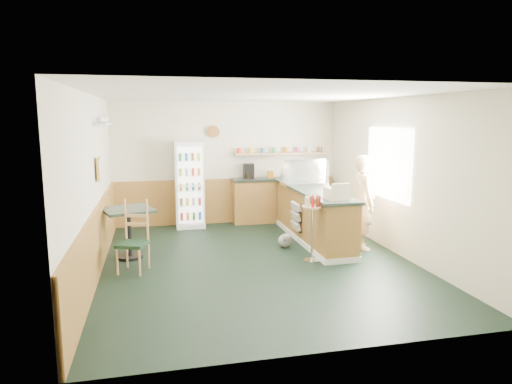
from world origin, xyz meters
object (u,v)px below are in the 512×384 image
object	(u,v)px
drinks_fridge	(189,185)
shopkeeper	(363,202)
condiment_stand	(312,218)
cafe_chair	(132,234)
cash_register	(337,193)
cafe_table	(128,223)
display_case	(304,173)

from	to	relation	value
drinks_fridge	shopkeeper	xyz separation A→B (m)	(2.92, -2.37, -0.08)
condiment_stand	shopkeeper	bearing A→B (deg)	23.73
drinks_fridge	cafe_chair	size ratio (longest dim) A/B	1.67
condiment_stand	cafe_chair	world-z (taller)	cafe_chair
cash_register	cafe_table	world-z (taller)	cash_register
drinks_fridge	cafe_chair	world-z (taller)	drinks_fridge
drinks_fridge	shopkeeper	world-z (taller)	drinks_fridge
display_case	cafe_table	xyz separation A→B (m)	(-3.40, -0.90, -0.66)
condiment_stand	cafe_table	bearing A→B (deg)	164.06
shopkeeper	cafe_table	world-z (taller)	shopkeeper
cash_register	condiment_stand	xyz separation A→B (m)	(-0.44, -0.07, -0.38)
display_case	cash_register	world-z (taller)	display_case
cafe_table	cash_register	bearing A→B (deg)	-12.78
display_case	cafe_chair	world-z (taller)	display_case
cafe_chair	display_case	bearing A→B (deg)	46.14
cash_register	condiment_stand	bearing A→B (deg)	-171.46
cash_register	shopkeeper	xyz separation A→B (m)	(0.70, 0.43, -0.26)
cash_register	condiment_stand	size ratio (longest dim) A/B	0.33
drinks_fridge	cash_register	xyz separation A→B (m)	(2.22, -2.80, 0.18)
cash_register	condiment_stand	distance (m)	0.59
display_case	drinks_fridge	bearing A→B (deg)	153.08
display_case	shopkeeper	bearing A→B (deg)	-60.60
cafe_table	drinks_fridge	bearing A→B (deg)	59.73
cash_register	shopkeeper	world-z (taller)	shopkeeper
display_case	cash_register	xyz separation A→B (m)	(0.00, -1.67, -0.15)
condiment_stand	display_case	bearing A→B (deg)	75.72
display_case	cash_register	size ratio (longest dim) A/B	2.48
condiment_stand	drinks_fridge	bearing A→B (deg)	121.69
cafe_table	cafe_chair	size ratio (longest dim) A/B	0.88
display_case	cafe_table	distance (m)	3.58
drinks_fridge	cash_register	bearing A→B (deg)	-51.61
condiment_stand	cafe_chair	bearing A→B (deg)	176.45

